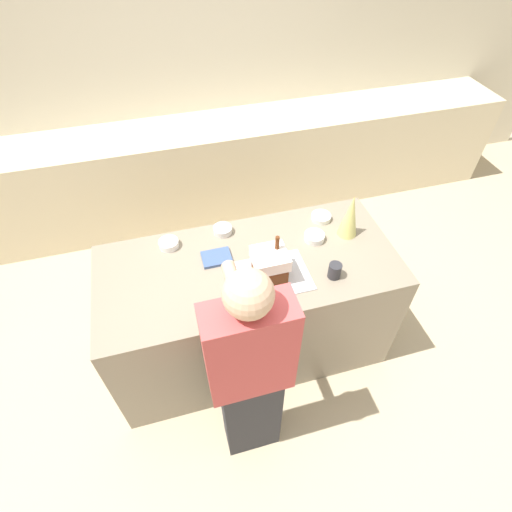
% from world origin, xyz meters
% --- Properties ---
extents(ground_plane, '(12.00, 12.00, 0.00)m').
position_xyz_m(ground_plane, '(0.00, 0.00, 0.00)').
color(ground_plane, '#C6B28E').
extents(wall_back, '(8.00, 0.05, 2.60)m').
position_xyz_m(wall_back, '(0.00, 2.04, 1.30)').
color(wall_back, beige).
rests_on(wall_back, ground_plane).
extents(back_cabinet_block, '(6.00, 0.60, 0.93)m').
position_xyz_m(back_cabinet_block, '(0.00, 1.71, 0.47)').
color(back_cabinet_block, beige).
rests_on(back_cabinet_block, ground_plane).
extents(kitchen_island, '(1.86, 0.84, 0.91)m').
position_xyz_m(kitchen_island, '(0.00, 0.00, 0.46)').
color(kitchen_island, gray).
rests_on(kitchen_island, ground_plane).
extents(baking_tray, '(0.47, 0.34, 0.01)m').
position_xyz_m(baking_tray, '(0.09, -0.13, 0.92)').
color(baking_tray, silver).
rests_on(baking_tray, kitchen_island).
extents(gingerbread_house, '(0.20, 0.19, 0.28)m').
position_xyz_m(gingerbread_house, '(0.09, -0.13, 1.02)').
color(gingerbread_house, '#5B2D14').
rests_on(gingerbread_house, baking_tray).
extents(decorative_tree, '(0.13, 0.13, 0.31)m').
position_xyz_m(decorative_tree, '(0.69, 0.09, 1.07)').
color(decorative_tree, '#DBD675').
rests_on(decorative_tree, kitchen_island).
extents(candy_bowl_behind_tray, '(0.13, 0.13, 0.04)m').
position_xyz_m(candy_bowl_behind_tray, '(0.47, 0.10, 0.94)').
color(candy_bowl_behind_tray, white).
rests_on(candy_bowl_behind_tray, kitchen_island).
extents(candy_bowl_near_tray_left, '(0.13, 0.13, 0.04)m').
position_xyz_m(candy_bowl_near_tray_left, '(-0.45, 0.29, 0.94)').
color(candy_bowl_near_tray_left, white).
rests_on(candy_bowl_near_tray_left, kitchen_island).
extents(candy_bowl_far_left, '(0.12, 0.12, 0.04)m').
position_xyz_m(candy_bowl_far_left, '(-0.09, 0.32, 0.94)').
color(candy_bowl_far_left, silver).
rests_on(candy_bowl_far_left, kitchen_island).
extents(candy_bowl_front_corner, '(0.13, 0.13, 0.04)m').
position_xyz_m(candy_bowl_front_corner, '(0.58, 0.27, 0.93)').
color(candy_bowl_front_corner, silver).
rests_on(candy_bowl_front_corner, kitchen_island).
extents(cookbook, '(0.18, 0.14, 0.02)m').
position_xyz_m(cookbook, '(-0.18, 0.10, 0.92)').
color(cookbook, '#3F598C').
rests_on(cookbook, kitchen_island).
extents(mug, '(0.08, 0.08, 0.10)m').
position_xyz_m(mug, '(0.46, -0.23, 0.96)').
color(mug, '#2D2D33').
rests_on(mug, kitchen_island).
extents(person, '(0.42, 0.53, 1.60)m').
position_xyz_m(person, '(-0.17, -0.66, 0.83)').
color(person, '#333338').
rests_on(person, ground_plane).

